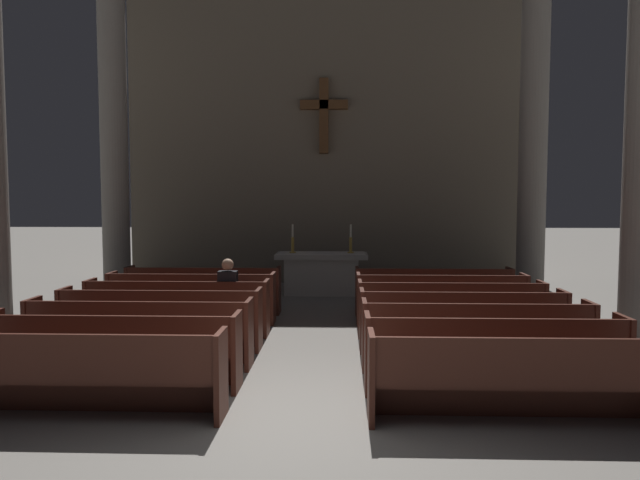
{
  "coord_description": "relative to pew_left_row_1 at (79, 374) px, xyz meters",
  "views": [
    {
      "loc": [
        0.48,
        -6.18,
        2.35
      ],
      "look_at": [
        0.0,
        7.1,
        1.4
      ],
      "focal_mm": 33.62,
      "sensor_mm": 36.0,
      "label": 1
    }
  ],
  "objects": [
    {
      "name": "ground_plane",
      "position": [
        2.31,
        0.04,
        -0.48
      ],
      "size": [
        80.0,
        80.0,
        0.0
      ],
      "primitive_type": "plane",
      "color": "gray"
    },
    {
      "name": "pew_left_row_1",
      "position": [
        0.0,
        0.0,
        0.0
      ],
      "size": [
        3.1,
        0.5,
        0.95
      ],
      "color": "#4C2319",
      "rests_on": "ground"
    },
    {
      "name": "pew_left_row_2",
      "position": [
        0.0,
        0.96,
        0.0
      ],
      "size": [
        3.1,
        0.5,
        0.95
      ],
      "color": "#4C2319",
      "rests_on": "ground"
    },
    {
      "name": "pew_left_row_3",
      "position": [
        0.0,
        1.92,
        0.0
      ],
      "size": [
        3.1,
        0.5,
        0.95
      ],
      "color": "#4C2319",
      "rests_on": "ground"
    },
    {
      "name": "pew_left_row_4",
      "position": [
        0.0,
        2.89,
        0.0
      ],
      "size": [
        3.1,
        0.5,
        0.95
      ],
      "color": "#4C2319",
      "rests_on": "ground"
    },
    {
      "name": "pew_left_row_5",
      "position": [
        0.0,
        3.85,
        0.0
      ],
      "size": [
        3.1,
        0.5,
        0.95
      ],
      "color": "#4C2319",
      "rests_on": "ground"
    },
    {
      "name": "pew_left_row_6",
      "position": [
        0.0,
        4.81,
        0.0
      ],
      "size": [
        3.1,
        0.5,
        0.95
      ],
      "color": "#4C2319",
      "rests_on": "ground"
    },
    {
      "name": "pew_left_row_7",
      "position": [
        0.0,
        5.77,
        0.0
      ],
      "size": [
        3.1,
        0.5,
        0.95
      ],
      "color": "#4C2319",
      "rests_on": "ground"
    },
    {
      "name": "pew_right_row_1",
      "position": [
        4.62,
        0.0,
        0.0
      ],
      "size": [
        3.1,
        0.5,
        0.95
      ],
      "color": "#4C2319",
      "rests_on": "ground"
    },
    {
      "name": "pew_right_row_2",
      "position": [
        4.62,
        0.96,
        0.0
      ],
      "size": [
        3.1,
        0.5,
        0.95
      ],
      "color": "#4C2319",
      "rests_on": "ground"
    },
    {
      "name": "pew_right_row_3",
      "position": [
        4.62,
        1.92,
        0.0
      ],
      "size": [
        3.1,
        0.5,
        0.95
      ],
      "color": "#4C2319",
      "rests_on": "ground"
    },
    {
      "name": "pew_right_row_4",
      "position": [
        4.62,
        2.89,
        0.0
      ],
      "size": [
        3.1,
        0.5,
        0.95
      ],
      "color": "#4C2319",
      "rests_on": "ground"
    },
    {
      "name": "pew_right_row_5",
      "position": [
        4.62,
        3.85,
        0.0
      ],
      "size": [
        3.1,
        0.5,
        0.95
      ],
      "color": "#4C2319",
      "rests_on": "ground"
    },
    {
      "name": "pew_right_row_6",
      "position": [
        4.62,
        4.81,
        0.0
      ],
      "size": [
        3.1,
        0.5,
        0.95
      ],
      "color": "#4C2319",
      "rests_on": "ground"
    },
    {
      "name": "pew_right_row_7",
      "position": [
        4.62,
        5.77,
        0.0
      ],
      "size": [
        3.1,
        0.5,
        0.95
      ],
      "color": "#4C2319",
      "rests_on": "ground"
    },
    {
      "name": "column_left_second",
      "position": [
        -2.52,
        7.76,
        3.11
      ],
      "size": [
        0.94,
        0.94,
        7.35
      ],
      "color": "gray",
      "rests_on": "ground"
    },
    {
      "name": "column_right_second",
      "position": [
        7.14,
        7.76,
        3.11
      ],
      "size": [
        0.94,
        0.94,
        7.35
      ],
      "color": "gray",
      "rests_on": "ground"
    },
    {
      "name": "altar",
      "position": [
        2.31,
        8.22,
        0.06
      ],
      "size": [
        2.2,
        0.9,
        1.01
      ],
      "color": "#BCB7AD",
      "rests_on": "ground"
    },
    {
      "name": "candlestick_left",
      "position": [
        1.61,
        8.22,
        0.75
      ],
      "size": [
        0.16,
        0.16,
        0.69
      ],
      "color": "#B79338",
      "rests_on": "altar"
    },
    {
      "name": "candlestick_right",
      "position": [
        3.01,
        8.22,
        0.75
      ],
      "size": [
        0.16,
        0.16,
        0.69
      ],
      "color": "#B79338",
      "rests_on": "altar"
    },
    {
      "name": "apse_with_cross",
      "position": [
        2.31,
        10.33,
        3.63
      ],
      "size": [
        10.67,
        0.49,
        8.22
      ],
      "color": "#706656",
      "rests_on": "ground"
    },
    {
      "name": "lone_worshipper",
      "position": [
        0.87,
        3.89,
        0.22
      ],
      "size": [
        0.32,
        0.43,
        1.32
      ],
      "color": "#26262B",
      "rests_on": "ground"
    }
  ]
}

